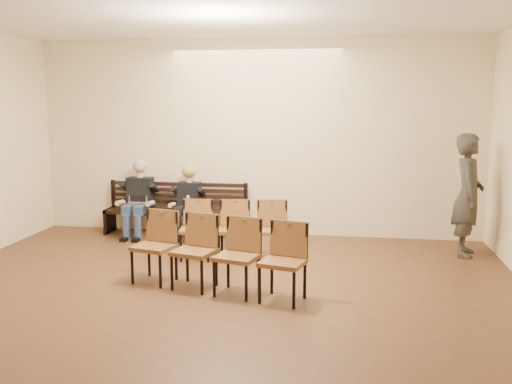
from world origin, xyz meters
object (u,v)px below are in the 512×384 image
chair_row_back (215,255)px  seated_woman (188,205)px  seated_man (139,198)px  passerby (469,186)px  bench (176,223)px  chair_row_front (234,230)px  laptop (135,206)px  water_bottle (188,209)px  bag (284,236)px

chair_row_back → seated_woman: bearing=126.8°
seated_man → passerby: (5.57, -0.48, 0.44)m
bench → chair_row_front: chair_row_front is taller
laptop → chair_row_back: chair_row_back is taller
seated_man → seated_woman: (0.91, 0.00, -0.10)m
bench → laptop: bearing=-155.3°
water_bottle → bag: (1.68, 0.01, -0.43)m
passerby → bench: bearing=93.7°
seated_man → passerby: size_ratio=0.61×
bench → laptop: laptop is taller
laptop → water_bottle: laptop is taller
water_bottle → passerby: passerby is taller
chair_row_front → water_bottle: bearing=128.3°
chair_row_front → chair_row_back: 1.47m
chair_row_back → bag: bearing=90.8°
bag → laptop: bearing=178.6°
water_bottle → chair_row_front: bearing=-46.1°
laptop → passerby: passerby is taller
laptop → chair_row_front: size_ratio=0.21×
seated_man → chair_row_back: 3.45m
laptop → chair_row_back: (2.05, -2.59, -0.09)m
seated_man → seated_woman: seated_man is taller
bench → bag: size_ratio=7.21×
laptop → chair_row_back: 3.31m
seated_man → seated_woman: 0.92m
water_bottle → passerby: bearing=-2.9°
bench → chair_row_front: 1.98m
laptop → water_bottle: size_ratio=1.47×
seated_woman → seated_man: bearing=180.0°
water_bottle → bench: bearing=133.5°
bench → water_bottle: bearing=-46.5°
laptop → seated_woman: bearing=-1.7°
seated_woman → bag: 1.82m
bag → chair_row_front: bearing=-122.1°
seated_man → water_bottle: bearing=-14.1°
seated_man → chair_row_back: seated_man is taller
laptop → chair_row_front: chair_row_front is taller
seated_woman → bench: bearing=156.4°
chair_row_front → chair_row_back: chair_row_back is taller
laptop → chair_row_front: bearing=-41.8°
seated_woman → laptop: bearing=-169.2°
seated_man → chair_row_back: (2.05, -2.77, -0.19)m
seated_woman → bag: bearing=-7.9°
passerby → seated_man: bearing=95.7°
laptop → passerby: size_ratio=0.15×
passerby → chair_row_back: passerby is taller
laptop → passerby: 5.60m
seated_man → chair_row_front: (2.00, -1.30, -0.22)m
water_bottle → chair_row_back: chair_row_back is taller
chair_row_front → bench: bearing=128.2°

